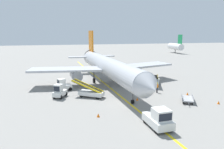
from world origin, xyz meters
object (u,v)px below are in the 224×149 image
(belt_loader_aft_hold, at_px, (155,81))
(safety_cone_wingtip_right, at_px, (187,94))
(belt_loader_forward_hold, at_px, (91,92))
(baggage_cart_loaded, at_px, (187,99))
(ground_crew_marshaller, at_px, (157,87))
(airliner, at_px, (107,66))
(safety_cone_wingtip_left, at_px, (98,115))
(safety_cone_nose_right, at_px, (137,99))
(safety_cone_nose_left, at_px, (219,102))
(baggage_tug_near_wing, at_px, (59,92))
(pushback_tug, at_px, (159,119))
(baggage_tug_by_cargo_door, at_px, (63,86))

(belt_loader_aft_hold, height_order, safety_cone_wingtip_right, belt_loader_aft_hold)
(belt_loader_forward_hold, height_order, baggage_cart_loaded, belt_loader_forward_hold)
(ground_crew_marshaller, bearing_deg, safety_cone_wingtip_right, -31.22)
(airliner, distance_m, safety_cone_wingtip_left, 16.41)
(safety_cone_nose_right, bearing_deg, belt_loader_aft_hold, 49.93)
(ground_crew_marshaller, height_order, safety_cone_wingtip_left, ground_crew_marshaller)
(belt_loader_forward_hold, xyz_separation_m, safety_cone_nose_right, (6.26, -3.29, -0.56))
(belt_loader_forward_hold, bearing_deg, safety_cone_wingtip_left, -92.63)
(safety_cone_nose_left, distance_m, safety_cone_nose_right, 11.06)
(airliner, bearing_deg, baggage_tug_near_wing, -143.54)
(baggage_cart_loaded, distance_m, safety_cone_wingtip_right, 3.53)
(ground_crew_marshaller, relative_size, safety_cone_nose_right, 3.86)
(baggage_cart_loaded, xyz_separation_m, ground_crew_marshaller, (-2.01, 5.32, 0.44))
(pushback_tug, bearing_deg, safety_cone_nose_left, 22.08)
(pushback_tug, xyz_separation_m, belt_loader_aft_hold, (7.90, 16.89, -0.22))
(baggage_tug_by_cargo_door, bearing_deg, safety_cone_wingtip_left, -74.12)
(safety_cone_wingtip_right, bearing_deg, belt_loader_forward_hold, 169.27)
(airliner, height_order, belt_loader_forward_hold, airliner)
(safety_cone_nose_left, height_order, safety_cone_nose_right, same)
(baggage_tug_near_wing, xyz_separation_m, safety_cone_wingtip_left, (4.19, -8.79, -0.71))
(airliner, bearing_deg, ground_crew_marshaller, -50.77)
(safety_cone_nose_left, height_order, safety_cone_wingtip_right, same)
(safety_cone_wingtip_right, bearing_deg, airliner, 135.38)
(safety_cone_nose_left, xyz_separation_m, safety_cone_wingtip_left, (-16.79, -0.23, 0.00))
(belt_loader_forward_hold, distance_m, safety_cone_wingtip_right, 15.12)
(airliner, height_order, baggage_tug_by_cargo_door, airliner)
(pushback_tug, bearing_deg, safety_cone_nose_right, 82.25)
(belt_loader_forward_hold, relative_size, safety_cone_wingtip_right, 10.96)
(airliner, distance_m, safety_cone_nose_left, 19.62)
(airliner, xyz_separation_m, safety_cone_wingtip_left, (-4.73, -15.38, -3.20))
(pushback_tug, relative_size, safety_cone_nose_left, 8.34)
(pushback_tug, relative_size, safety_cone_wingtip_left, 8.34)
(safety_cone_nose_right, distance_m, safety_cone_wingtip_right, 8.60)
(baggage_tug_near_wing, bearing_deg, belt_loader_forward_hold, -11.63)
(safety_cone_nose_left, bearing_deg, belt_loader_forward_hold, 155.12)
(airliner, xyz_separation_m, belt_loader_aft_hold, (8.57, -2.88, -2.64))
(belt_loader_aft_hold, relative_size, baggage_cart_loaded, 1.36)
(baggage_tug_near_wing, distance_m, safety_cone_wingtip_right, 19.76)
(baggage_tug_by_cargo_door, distance_m, safety_cone_wingtip_left, 12.95)
(baggage_tug_near_wing, relative_size, safety_cone_nose_right, 6.20)
(pushback_tug, relative_size, belt_loader_forward_hold, 0.76)
(belt_loader_forward_hold, distance_m, safety_cone_wingtip_left, 7.88)
(baggage_tug_near_wing, relative_size, belt_loader_forward_hold, 0.57)
(belt_loader_aft_hold, relative_size, ground_crew_marshaller, 2.93)
(belt_loader_forward_hold, height_order, belt_loader_aft_hold, same)
(safety_cone_nose_right, bearing_deg, safety_cone_wingtip_right, 3.18)
(belt_loader_forward_hold, relative_size, baggage_cart_loaded, 1.32)
(baggage_tug_near_wing, distance_m, belt_loader_aft_hold, 17.87)
(safety_cone_nose_left, bearing_deg, baggage_cart_loaded, 151.85)
(belt_loader_aft_hold, bearing_deg, baggage_tug_near_wing, -168.02)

